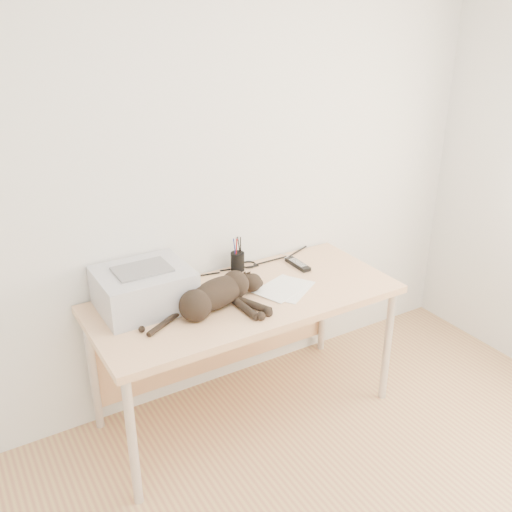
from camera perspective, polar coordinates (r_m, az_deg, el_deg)
wall_back at (r=3.03m, az=-4.59°, el=8.19°), size 3.50×0.00×3.50m
desk at (r=3.08m, az=-1.87°, el=-5.53°), size 1.60×0.70×0.74m
printer at (r=2.85m, az=-11.16°, el=-3.17°), size 0.44×0.38×0.21m
papers at (r=3.01m, az=2.94°, el=-3.27°), size 0.36×0.32×0.01m
cat at (r=2.80m, az=-4.15°, el=-4.08°), size 0.71×0.35×0.16m
mug at (r=3.03m, az=-8.87°, el=-2.47°), size 0.13×0.13×0.09m
pen_cup at (r=3.20m, az=-1.86°, el=-0.51°), size 0.08×0.08×0.20m
remote_grey at (r=3.02m, az=-2.62°, el=-3.05°), size 0.06×0.18×0.02m
remote_black at (r=3.27m, az=4.19°, el=-0.84°), size 0.05×0.19×0.02m
mouse at (r=3.33m, az=3.60°, el=-0.24°), size 0.10×0.12×0.03m
cable_tangle at (r=3.19m, az=-3.86°, el=-1.63°), size 1.36×0.09×0.01m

